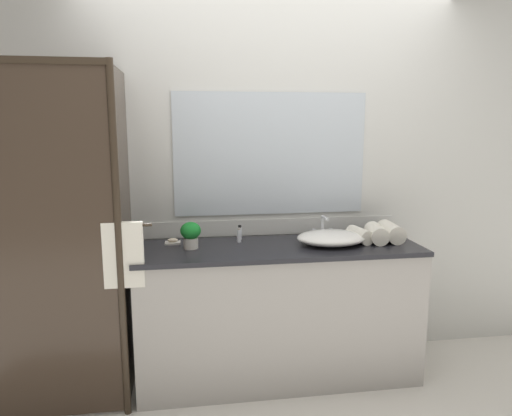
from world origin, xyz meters
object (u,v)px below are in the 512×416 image
Objects in this scene: rolled_towel_middle at (376,233)px; rolled_towel_far_edge at (360,235)px; potted_plant at (191,234)px; amenity_bottle_shampoo at (239,235)px; amenity_bottle_lotion at (240,233)px; soap_dish at (173,242)px; sink_basin at (331,238)px; faucet at (323,230)px; rolled_towel_near_edge at (391,232)px.

rolled_towel_far_edge is at bearing 172.53° from rolled_towel_middle.
potted_plant is 0.34m from amenity_bottle_shampoo.
amenity_bottle_shampoo is at bearing 19.17° from potted_plant.
amenity_bottle_lotion is (0.33, 0.17, -0.05)m from potted_plant.
soap_dish is (-0.12, 0.13, -0.08)m from potted_plant.
amenity_bottle_shampoo is (-0.01, -0.06, -0.00)m from amenity_bottle_lotion.
amenity_bottle_lotion reaches higher than sink_basin.
faucet is 0.83× the size of rolled_towel_far_edge.
faucet is (-0.00, 0.19, 0.01)m from sink_basin.
sink_basin is 2.66× the size of potted_plant.
sink_basin is 0.42m from rolled_towel_near_edge.
faucet is 0.67× the size of rolled_towel_near_edge.
rolled_towel_near_edge is at bearing -9.98° from amenity_bottle_lotion.
amenity_bottle_lotion reaches higher than amenity_bottle_shampoo.
sink_basin is 0.31m from rolled_towel_middle.
rolled_towel_middle reaches higher than amenity_bottle_shampoo.
amenity_bottle_shampoo reaches higher than soap_dish.
soap_dish is 1.22m from rolled_towel_far_edge.
rolled_towel_middle is (0.88, -0.20, 0.01)m from amenity_bottle_lotion.
amenity_bottle_lotion is at bearing 27.98° from potted_plant.
amenity_bottle_lotion reaches higher than rolled_towel_far_edge.
amenity_bottle_lotion is at bearing 166.51° from rolled_towel_far_edge.
soap_dish is at bearing -178.94° from faucet.
rolled_towel_middle reaches higher than sink_basin.
potted_plant is 1.67× the size of soap_dish.
sink_basin is at bearing -178.04° from rolled_towel_middle.
rolled_towel_near_edge is at bearing 12.71° from rolled_towel_middle.
faucet is at bearing 150.15° from rolled_towel_middle.
soap_dish is 1.33m from rolled_towel_middle.
rolled_towel_far_edge is (0.77, -0.18, 0.00)m from amenity_bottle_lotion.
amenity_bottle_shampoo is at bearing -100.50° from amenity_bottle_lotion.
sink_basin is 0.90m from potted_plant.
sink_basin is 4.48× the size of amenity_bottle_lotion.
rolled_towel_near_edge reaches higher than amenity_bottle_lotion.
rolled_towel_middle is 1.11× the size of rolled_towel_far_edge.
rolled_towel_middle is 0.11m from rolled_towel_far_edge.
rolled_towel_near_edge is (1.43, -0.13, 0.05)m from soap_dish.
rolled_towel_middle is at bearing -167.29° from rolled_towel_near_edge.
rolled_towel_middle is at bearing 1.96° from sink_basin.
potted_plant is 0.66× the size of rolled_towel_near_edge.
potted_plant is at bearing -49.41° from soap_dish.
potted_plant is at bearing 178.81° from rolled_towel_middle.
rolled_towel_near_edge is (0.42, -0.15, 0.01)m from faucet.
soap_dish is 1.44m from rolled_towel_near_edge.
faucet is 1.70× the size of soap_dish.
faucet reaches higher than amenity_bottle_shampoo.
rolled_towel_near_edge reaches higher than rolled_towel_middle.
potted_plant reaches higher than soap_dish.
rolled_towel_near_edge is 1.12× the size of rolled_towel_middle.
rolled_towel_middle is (1.32, -0.16, 0.04)m from soap_dish.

